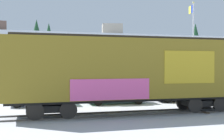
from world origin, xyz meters
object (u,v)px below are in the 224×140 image
(flagpole, at_px, (193,37))
(parked_car_silver, at_px, (38,94))
(parked_car_black, at_px, (184,90))
(parked_car_green, at_px, (115,92))
(freight_car, at_px, (131,70))

(flagpole, relative_size, parked_car_silver, 2.16)
(flagpole, xyz_separation_m, parked_car_silver, (-15.24, -5.27, -4.79))
(parked_car_black, bearing_deg, parked_car_green, 179.36)
(flagpole, height_order, parked_car_black, flagpole)
(parked_car_green, xyz_separation_m, parked_car_black, (5.56, -0.06, 0.02))
(freight_car, bearing_deg, parked_car_black, 38.46)
(parked_car_black, bearing_deg, flagpole, 53.89)
(freight_car, bearing_deg, flagpole, 45.82)
(parked_car_green, relative_size, parked_car_black, 0.90)
(flagpole, bearing_deg, parked_car_green, -149.91)
(freight_car, distance_m, flagpole, 14.95)
(flagpole, bearing_deg, parked_car_silver, -160.91)
(parked_car_silver, relative_size, parked_car_black, 0.86)
(freight_car, xyz_separation_m, parked_car_green, (0.48, 4.86, -1.71))
(flagpole, distance_m, parked_car_black, 8.50)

